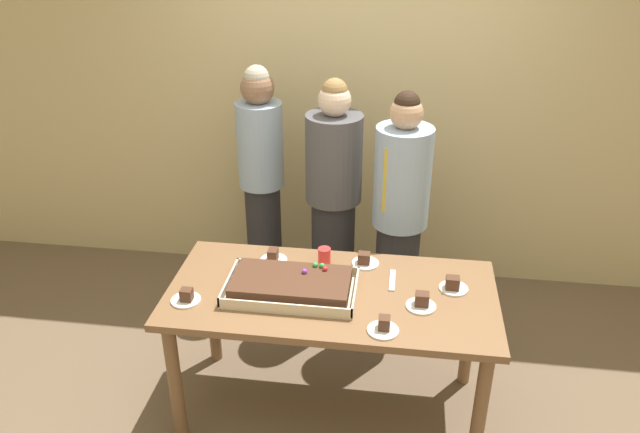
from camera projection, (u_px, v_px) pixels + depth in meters
ground_plane at (330, 407)px, 3.60m from camera, size 12.00×12.00×0.00m
interior_back_panel at (361, 76)px, 4.32m from camera, size 8.00×0.12×3.00m
party_table at (331, 308)px, 3.28m from camera, size 1.69×0.82×0.80m
sheet_cake at (291, 285)px, 3.20m from camera, size 0.67×0.39×0.11m
plated_slice_near_left at (273, 257)px, 3.49m from camera, size 0.15×0.15×0.08m
plated_slice_near_right at (421, 302)px, 3.10m from camera, size 0.15×0.15×0.08m
plated_slice_far_left at (186, 298)px, 3.14m from camera, size 0.15×0.15×0.07m
plated_slice_far_right at (365, 261)px, 3.46m from camera, size 0.15×0.15×0.07m
plated_slice_center_front at (453, 285)px, 3.23m from camera, size 0.15×0.15×0.08m
plated_slice_center_back at (384, 327)px, 2.93m from camera, size 0.15×0.15×0.07m
drink_cup_nearest at (324, 256)px, 3.45m from camera, size 0.07×0.07×0.10m
cake_server_utensil at (392, 280)px, 3.32m from camera, size 0.03×0.20×0.01m
person_serving_front at (333, 202)px, 4.03m from camera, size 0.36×0.36×1.66m
person_green_shirt_behind at (400, 218)px, 3.85m from camera, size 0.34×0.34×1.65m
person_striped_tie_right at (262, 181)px, 4.23m from camera, size 0.30×0.30×1.68m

